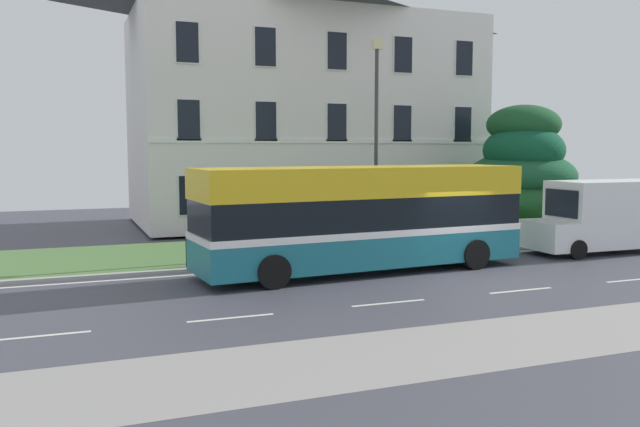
% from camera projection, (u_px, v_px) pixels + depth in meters
% --- Properties ---
extents(ground_plane, '(60.00, 56.00, 0.18)m').
position_uv_depth(ground_plane, '(459.00, 272.00, 20.61)').
color(ground_plane, '#41414B').
extents(georgian_townhouse, '(17.07, 9.44, 12.57)m').
position_uv_depth(georgian_townhouse, '(302.00, 98.00, 34.09)').
color(georgian_townhouse, silver).
rests_on(georgian_townhouse, ground_plane).
extents(iron_verge_railing, '(16.33, 0.04, 0.97)m').
position_uv_depth(iron_verge_railing, '(415.00, 238.00, 23.60)').
color(iron_verge_railing, black).
rests_on(iron_verge_railing, ground_plane).
extents(evergreen_tree, '(5.70, 5.70, 5.65)m').
position_uv_depth(evergreen_tree, '(521.00, 176.00, 29.71)').
color(evergreen_tree, '#423328').
rests_on(evergreen_tree, ground_plane).
extents(single_decker_bus, '(10.60, 3.32, 3.26)m').
position_uv_depth(single_decker_bus, '(362.00, 217.00, 20.44)').
color(single_decker_bus, '#1C6D7D').
rests_on(single_decker_bus, ground_plane).
extents(white_panel_van, '(5.61, 2.30, 2.64)m').
position_uv_depth(white_panel_van, '(604.00, 216.00, 24.38)').
color(white_panel_van, white).
rests_on(white_panel_van, ground_plane).
extents(street_lamp_post, '(0.36, 0.24, 7.58)m').
position_uv_depth(street_lamp_post, '(376.00, 132.00, 23.72)').
color(street_lamp_post, '#333338').
rests_on(street_lamp_post, ground_plane).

